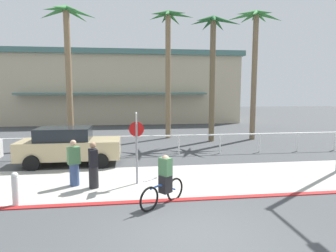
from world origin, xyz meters
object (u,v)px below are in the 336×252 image
Objects in this scene: palm_tree_3 at (213,49)px; palm_tree_4 at (255,42)px; car_tan_1 at (69,146)px; cyclist_blue_0 at (164,181)px; palm_tree_2 at (169,46)px; bollard_1 at (15,188)px; pedestrian_1 at (93,167)px; stop_sign_bike_lane at (137,138)px; palm_tree_1 at (67,44)px; pedestrian_0 at (74,165)px.

palm_tree_4 is (2.90, 0.30, 0.56)m from palm_tree_3.
cyclist_blue_0 is at bearing -54.42° from car_tan_1.
palm_tree_2 is at bearing 166.69° from palm_tree_4.
palm_tree_3 reaches higher than bollard_1.
pedestrian_1 reaches higher than bollard_1.
bollard_1 is at bearing -156.58° from stop_sign_bike_lane.
car_tan_1 is (0.86, -4.96, -5.19)m from palm_tree_1.
palm_tree_4 reaches higher than car_tan_1.
stop_sign_bike_lane is 4.03m from bollard_1.
palm_tree_1 is 5.48× the size of cyclist_blue_0.
palm_tree_4 is 5.67× the size of cyclist_blue_0.
palm_tree_3 is at bearing 48.62° from bollard_1.
stop_sign_bike_lane is at bearing -121.67° from palm_tree_3.
palm_tree_3 is at bearing 32.48° from car_tan_1.
stop_sign_bike_lane reaches higher than pedestrian_1.
stop_sign_bike_lane is 0.58× the size of car_tan_1.
pedestrian_0 is 1.02× the size of pedestrian_1.
palm_tree_2 is at bearing 62.31° from bollard_1.
pedestrian_0 reaches higher than pedestrian_1.
pedestrian_1 is (2.33, -8.40, -5.32)m from palm_tree_1.
palm_tree_1 is 9.78m from pedestrian_0.
stop_sign_bike_lane is at bearing -1.84° from pedestrian_0.
palm_tree_1 reaches higher than palm_tree_3.
pedestrian_0 reaches higher than cyclist_blue_0.
palm_tree_4 is 1.93× the size of car_tan_1.
bollard_1 is 14.16m from palm_tree_2.
palm_tree_2 is 5.28× the size of pedestrian_0.
palm_tree_1 is at bearing 114.25° from cyclist_blue_0.
stop_sign_bike_lane is 1.78m from pedestrian_1.
palm_tree_2 reaches higher than car_tan_1.
palm_tree_2 reaches higher than palm_tree_4.
palm_tree_1 reaches higher than cyclist_blue_0.
palm_tree_2 reaches higher than palm_tree_3.
palm_tree_2 reaches higher than bollard_1.
palm_tree_4 is (8.02, 8.61, 4.80)m from stop_sign_bike_lane.
car_tan_1 is at bearing -147.52° from palm_tree_3.
palm_tree_3 is 4.89× the size of pedestrian_0.
car_tan_1 is 3.75m from pedestrian_1.
pedestrian_1 is at bearing -66.88° from car_tan_1.
palm_tree_3 is (2.65, -1.62, -0.36)m from palm_tree_2.
palm_tree_2 is 1.08× the size of palm_tree_3.
bollard_1 is 16.50m from palm_tree_4.
palm_tree_4 reaches higher than stop_sign_bike_lane.
palm_tree_2 is (2.47, 9.92, 4.60)m from stop_sign_bike_lane.
pedestrian_0 is at bearing -78.54° from palm_tree_1.
palm_tree_2 reaches higher than palm_tree_1.
palm_tree_4 is (5.55, -1.31, 0.20)m from palm_tree_2.
pedestrian_0 is (-2.93, 2.08, 0.06)m from cyclist_blue_0.
car_tan_1 reaches higher than pedestrian_1.
pedestrian_1 is (-1.48, -0.28, -0.94)m from stop_sign_bike_lane.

